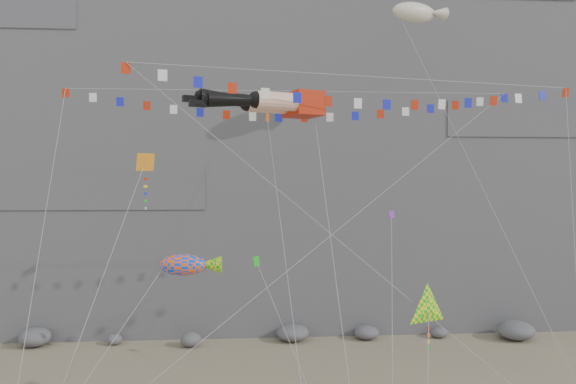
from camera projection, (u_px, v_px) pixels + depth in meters
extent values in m
cube|color=slate|center=(281.00, 66.00, 59.36)|extent=(80.00, 28.00, 50.00)
cube|color=#B7230B|center=(304.00, 105.00, 32.16)|extent=(2.39, 2.76, 1.37)
cylinder|color=#F8B99A|center=(276.00, 101.00, 30.70)|extent=(2.53, 1.75, 1.01)
sphere|color=black|center=(256.00, 100.00, 30.22)|extent=(0.93, 0.93, 0.93)
cone|color=black|center=(232.00, 100.00, 29.65)|extent=(2.90, 1.75, 0.95)
cube|color=black|center=(198.00, 104.00, 28.89)|extent=(0.98, 0.69, 0.34)
cylinder|color=#F8B99A|center=(267.00, 104.00, 31.95)|extent=(2.53, 1.75, 1.01)
sphere|color=black|center=(247.00, 103.00, 31.47)|extent=(0.93, 0.93, 0.93)
cone|color=black|center=(224.00, 99.00, 30.90)|extent=(2.92, 1.75, 1.02)
cube|color=black|center=(191.00, 99.00, 30.14)|extent=(0.98, 0.69, 0.34)
cylinder|color=gray|center=(329.00, 269.00, 26.61)|extent=(0.03, 0.03, 20.69)
cylinder|color=gray|center=(180.00, 250.00, 28.69)|extent=(0.03, 0.03, 25.88)
cylinder|color=gray|center=(473.00, 251.00, 28.52)|extent=(0.03, 0.03, 21.11)
cylinder|color=gray|center=(90.00, 311.00, 25.46)|extent=(0.03, 0.03, 15.53)
cylinder|color=gray|center=(108.00, 362.00, 26.28)|extent=(0.03, 0.03, 11.52)
cylinder|color=gray|center=(492.00, 187.00, 33.74)|extent=(0.03, 0.03, 28.78)
cylinder|color=gray|center=(286.00, 263.00, 29.23)|extent=(0.03, 0.03, 22.40)
cylinder|color=gray|center=(392.00, 326.00, 28.63)|extent=(0.03, 0.03, 16.71)
cylinder|color=gray|center=(299.00, 366.00, 25.74)|extent=(0.03, 0.03, 12.22)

